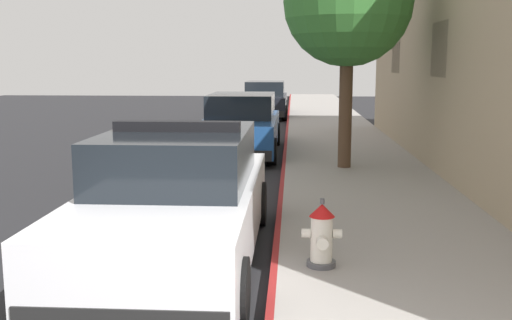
{
  "coord_description": "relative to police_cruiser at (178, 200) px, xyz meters",
  "views": [
    {
      "loc": [
        0.15,
        -2.92,
        2.35
      ],
      "look_at": [
        -0.36,
        5.33,
        1.0
      ],
      "focal_mm": 41.68,
      "sensor_mm": 36.0,
      "label": 1
    }
  ],
  "objects": [
    {
      "name": "parked_car_silver_ahead",
      "position": [
        0.02,
        8.61,
        -0.0
      ],
      "size": [
        1.94,
        4.84,
        1.56
      ],
      "color": "navy",
      "rests_on": "ground"
    },
    {
      "name": "sidewalk_pavement",
      "position": [
        2.73,
        6.13,
        -0.67
      ],
      "size": [
        3.05,
        60.0,
        0.15
      ],
      "primitive_type": "cube",
      "color": "gray",
      "rests_on": "ground"
    },
    {
      "name": "street_tree",
      "position": [
        2.46,
        5.86,
        2.83
      ],
      "size": [
        2.66,
        2.66,
        4.78
      ],
      "color": "brown",
      "rests_on": "sidewalk_pavement"
    },
    {
      "name": "ground_plane",
      "position": [
        -3.27,
        6.13,
        -0.84
      ],
      "size": [
        33.45,
        60.0,
        0.2
      ],
      "primitive_type": "cube",
      "color": "#232326"
    },
    {
      "name": "parked_car_dark_far",
      "position": [
        0.13,
        19.45,
        -0.0
      ],
      "size": [
        1.94,
        4.84,
        1.56
      ],
      "color": "black",
      "rests_on": "ground"
    },
    {
      "name": "curb_painted_edge",
      "position": [
        1.16,
        6.13,
        -0.67
      ],
      "size": [
        0.08,
        60.0,
        0.15
      ],
      "primitive_type": "cube",
      "color": "maroon",
      "rests_on": "ground"
    },
    {
      "name": "police_cruiser",
      "position": [
        0.0,
        0.0,
        0.0
      ],
      "size": [
        1.94,
        4.84,
        1.68
      ],
      "color": "white",
      "rests_on": "ground"
    },
    {
      "name": "fire_hydrant",
      "position": [
        1.68,
        -0.51,
        -0.25
      ],
      "size": [
        0.44,
        0.4,
        0.76
      ],
      "color": "#4C4C51",
      "rests_on": "sidewalk_pavement"
    }
  ]
}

